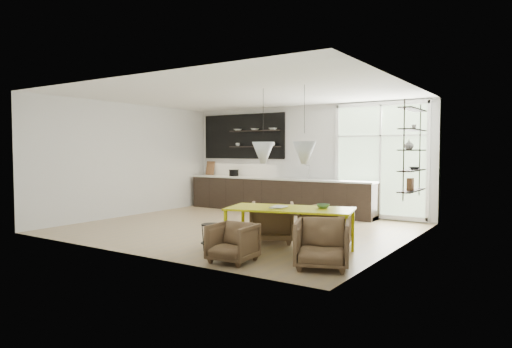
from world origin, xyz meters
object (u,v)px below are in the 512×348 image
object	(u,v)px
armchair_back_right	(327,226)
wire_stool	(211,233)
dining_table	(290,211)
armchair_front_right	(322,244)
armchair_front_left	(233,243)
armchair_back_left	(272,222)

from	to	relation	value
armchair_back_right	wire_stool	xyz separation A→B (m)	(-1.48, -1.43, -0.07)
dining_table	wire_stool	bearing A→B (deg)	-170.86
armchair_front_right	wire_stool	bearing A→B (deg)	157.40
armchair_back_right	wire_stool	world-z (taller)	armchair_back_right
armchair_front_left	armchair_front_right	distance (m)	1.36
armchair_front_left	wire_stool	xyz separation A→B (m)	(-0.80, 0.47, -0.01)
armchair_front_left	wire_stool	distance (m)	0.93
armchair_front_left	armchair_front_right	bearing A→B (deg)	14.08
armchair_back_left	armchair_back_right	world-z (taller)	armchair_back_left
armchair_back_right	armchair_front_right	size ratio (longest dim) A/B	1.00
dining_table	armchair_front_right	bearing A→B (deg)	-49.66
armchair_front_right	armchair_front_left	bearing A→B (deg)	176.97
armchair_front_left	armchair_back_right	bearing A→B (deg)	66.30
armchair_front_right	wire_stool	xyz separation A→B (m)	(-2.09, 0.05, -0.07)
armchair_front_right	armchair_back_right	bearing A→B (deg)	91.19
armchair_front_left	armchair_front_right	xyz separation A→B (m)	(1.29, 0.42, 0.06)
dining_table	wire_stool	size ratio (longest dim) A/B	4.97
dining_table	armchair_back_right	distance (m)	0.98
armchair_back_left	wire_stool	xyz separation A→B (m)	(-0.49, -1.18, -0.08)
armchair_back_right	armchair_front_left	world-z (taller)	armchair_back_right
armchair_back_left	armchair_front_right	size ratio (longest dim) A/B	1.04
armchair_back_right	wire_stool	distance (m)	2.06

